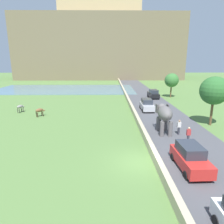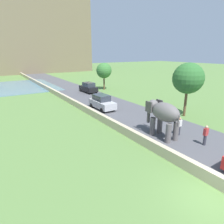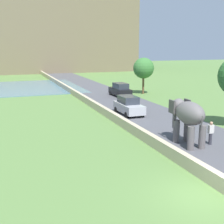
% 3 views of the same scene
% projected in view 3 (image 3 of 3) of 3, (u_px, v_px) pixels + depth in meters
% --- Properties ---
extents(ground_plane, '(220.00, 220.00, 0.00)m').
position_uv_depth(ground_plane, '(202.00, 197.00, 13.66)').
color(ground_plane, '#567A3D').
extents(road_surface, '(7.00, 120.00, 0.06)m').
position_uv_depth(road_surface, '(129.00, 106.00, 33.69)').
color(road_surface, '#4C4C51').
rests_on(road_surface, ground).
extents(barrier_wall, '(0.40, 110.00, 0.75)m').
position_uv_depth(barrier_wall, '(101.00, 109.00, 30.51)').
color(barrier_wall, tan).
rests_on(barrier_wall, ground).
extents(hill_distant, '(64.00, 28.00, 24.03)m').
position_uv_depth(hill_distant, '(3.00, 24.00, 79.64)').
color(hill_distant, '#75664C').
rests_on(hill_distant, ground).
extents(elephant, '(1.45, 3.47, 2.99)m').
position_uv_depth(elephant, '(188.00, 115.00, 20.31)').
color(elephant, '#605B5B').
rests_on(elephant, ground).
extents(person_beside_elephant, '(0.36, 0.22, 1.63)m').
position_uv_depth(person_beside_elephant, '(211.00, 133.00, 20.50)').
color(person_beside_elephant, '#33333D').
rests_on(person_beside_elephant, ground).
extents(car_silver, '(1.81, 4.01, 1.80)m').
position_uv_depth(car_silver, '(129.00, 106.00, 29.61)').
color(car_silver, '#B7B7BC').
rests_on(car_silver, ground).
extents(car_black, '(1.88, 4.04, 1.80)m').
position_uv_depth(car_black, '(120.00, 90.00, 40.03)').
color(car_black, black).
rests_on(car_black, ground).
extents(tree_near, '(2.82, 2.82, 4.93)m').
position_uv_depth(tree_near, '(144.00, 68.00, 41.85)').
color(tree_near, brown).
rests_on(tree_near, ground).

